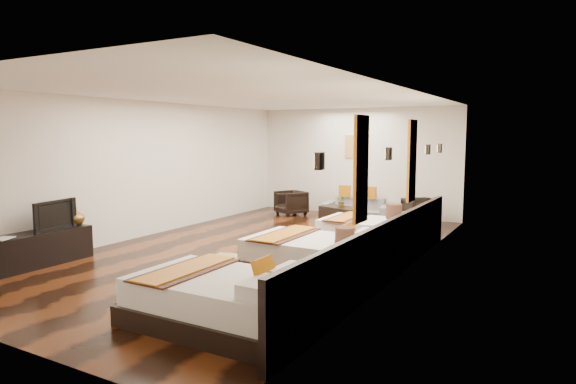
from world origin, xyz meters
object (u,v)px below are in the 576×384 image
Objects in this scene: sofa at (357,207)px; tv_console at (36,249)px; coffee_table at (341,215)px; nightstand_b at (393,242)px; armchair_right at (421,213)px; bed_near at (228,300)px; tv at (51,215)px; bed_mid at (320,256)px; nightstand_a at (344,273)px; armchair_left at (291,203)px; table_plant at (342,201)px; figurine at (76,216)px; bed_far at (373,232)px.

tv_console is at bearing -114.97° from sofa.
nightstand_b is at bearing -52.73° from coffee_table.
armchair_right is at bearing 16.45° from coffee_table.
bed_near is 2.18× the size of coffee_table.
tv is at bearing -115.38° from sofa.
bed_mid is 1.10m from nightstand_a.
table_plant reaches higher than armchair_left.
bed_mid reaches higher than armchair_right.
sofa is at bearing -30.78° from tv.
armchair_left is 0.97× the size of armchair_right.
armchair_left reaches higher than sofa.
sofa is 1.02m from table_plant.
table_plant is at bearing 96.75° from coffee_table.
tv_console is (-4.95, -3.06, -0.07)m from nightstand_b.
coffee_table is (2.73, 5.21, -0.51)m from figurine.
bed_far is at bearing -51.22° from coffee_table.
nightstand_a is at bearing 2.93° from figurine.
bed_near reaches higher than armchair_right.
sofa is at bearing 66.41° from figurine.
tv is at bearing 169.49° from bed_near.
armchair_right reaches higher than armchair_left.
figurine is 0.31× the size of coffee_table.
armchair_right is at bearing 87.52° from bed_near.
figurine reaches higher than tv_console.
nightstand_a reaches higher than armchair_right.
nightstand_a reaches higher than table_plant.
sofa is (-1.46, 2.87, -0.00)m from bed_far.
coffee_table is (-1.47, 4.15, -0.09)m from bed_mid.
bed_mid is at bearing -121.03° from nightstand_b.
nightstand_a is 6.73m from armchair_left.
bed_mid reaches higher than tv_console.
tv is 6.33m from coffee_table.
tv is at bearing -84.21° from figurine.
bed_near is 2.21× the size of nightstand_b.
table_plant is (2.72, 6.03, 0.26)m from tv_console.
tv is 0.50× the size of sofa.
bed_near is 4.40m from figurine.
nightstand_a is 1.29× the size of armchair_right.
armchair_left is 3.44m from armchair_right.
tv is 7.66m from armchair_right.
tv is 1.23× the size of armchair_left.
figurine is at bearing -70.94° from armchair_left.
bed_far is at bearing -7.54° from armchair_left.
nightstand_a is at bearing -123.72° from armchair_right.
table_plant is at bearing 156.10° from armchair_right.
bed_mid is 2.33m from bed_far.
tv_console is at bearing -69.73° from armchair_left.
tv_console is at bearing -148.23° from nightstand_b.
tv_console is 1.04× the size of sofa.
coffee_table is 0.34m from table_plant.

